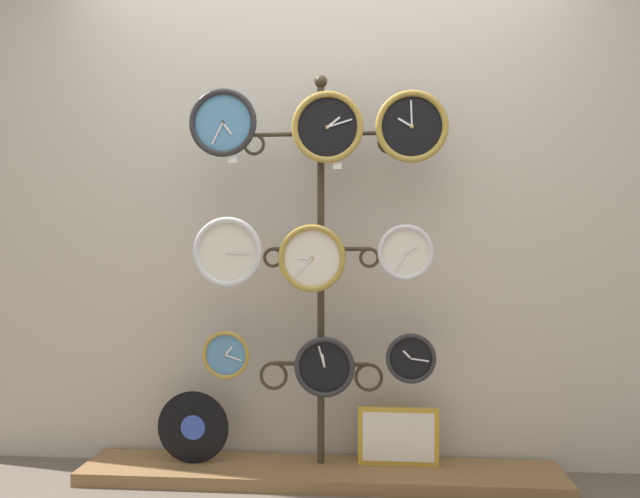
# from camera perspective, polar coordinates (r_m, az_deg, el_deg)

# --- Properties ---
(shop_wall) EXTENTS (4.40, 0.04, 2.80)m
(shop_wall) POSITION_cam_1_polar(r_m,az_deg,el_deg) (3.10, 0.32, 6.27)
(shop_wall) COLOR #BCB2A3
(shop_wall) RESTS_ON ground_plane
(low_shelf) EXTENTS (2.20, 0.36, 0.06)m
(low_shelf) POSITION_cam_1_polar(r_m,az_deg,el_deg) (3.04, -0.02, -19.84)
(low_shelf) COLOR brown
(low_shelf) RESTS_ON ground_plane
(display_stand) EXTENTS (0.74, 0.40, 1.88)m
(display_stand) POSITION_cam_1_polar(r_m,az_deg,el_deg) (2.96, 0.08, -9.72)
(display_stand) COLOR #382D1E
(display_stand) RESTS_ON ground_plane
(clock_top_left) EXTENTS (0.31, 0.04, 0.31)m
(clock_top_left) POSITION_cam_1_polar(r_m,az_deg,el_deg) (2.93, -8.85, 11.32)
(clock_top_left) COLOR #4C84B2
(clock_top_center) EXTENTS (0.33, 0.04, 0.33)m
(clock_top_center) POSITION_cam_1_polar(r_m,az_deg,el_deg) (2.88, 0.69, 11.07)
(clock_top_center) COLOR black
(clock_top_right) EXTENTS (0.33, 0.04, 0.33)m
(clock_top_right) POSITION_cam_1_polar(r_m,az_deg,el_deg) (2.87, 8.39, 11.01)
(clock_top_right) COLOR black
(clock_middle_left) EXTENTS (0.32, 0.04, 0.32)m
(clock_middle_left) POSITION_cam_1_polar(r_m,az_deg,el_deg) (2.86, -8.44, -0.29)
(clock_middle_left) COLOR silver
(clock_middle_center) EXTENTS (0.31, 0.04, 0.31)m
(clock_middle_center) POSITION_cam_1_polar(r_m,az_deg,el_deg) (2.80, -0.73, -0.85)
(clock_middle_center) COLOR silver
(clock_middle_right) EXTENTS (0.25, 0.04, 0.25)m
(clock_middle_right) POSITION_cam_1_polar(r_m,az_deg,el_deg) (2.81, 7.84, -0.31)
(clock_middle_right) COLOR silver
(clock_bottom_left) EXTENTS (0.22, 0.04, 0.22)m
(clock_bottom_left) POSITION_cam_1_polar(r_m,az_deg,el_deg) (2.95, -8.58, -9.54)
(clock_bottom_left) COLOR #4C84B2
(clock_bottom_center) EXTENTS (0.27, 0.04, 0.27)m
(clock_bottom_center) POSITION_cam_1_polar(r_m,az_deg,el_deg) (2.86, 0.42, -10.72)
(clock_bottom_center) COLOR black
(clock_bottom_right) EXTENTS (0.23, 0.04, 0.23)m
(clock_bottom_right) POSITION_cam_1_polar(r_m,az_deg,el_deg) (2.87, 8.31, -9.86)
(clock_bottom_right) COLOR black
(vinyl_record) EXTENTS (0.34, 0.01, 0.34)m
(vinyl_record) POSITION_cam_1_polar(r_m,az_deg,el_deg) (3.08, -11.53, -15.69)
(vinyl_record) COLOR black
(vinyl_record) RESTS_ON low_shelf
(picture_frame) EXTENTS (0.37, 0.02, 0.27)m
(picture_frame) POSITION_cam_1_polar(r_m,az_deg,el_deg) (3.03, 7.17, -16.64)
(picture_frame) COLOR gold
(picture_frame) RESTS_ON low_shelf
(price_tag_upper) EXTENTS (0.04, 0.00, 0.03)m
(price_tag_upper) POSITION_cam_1_polar(r_m,az_deg,el_deg) (2.89, -8.02, 8.08)
(price_tag_upper) COLOR white
(price_tag_mid) EXTENTS (0.04, 0.00, 0.03)m
(price_tag_mid) POSITION_cam_1_polar(r_m,az_deg,el_deg) (2.85, 1.60, 7.61)
(price_tag_mid) COLOR white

